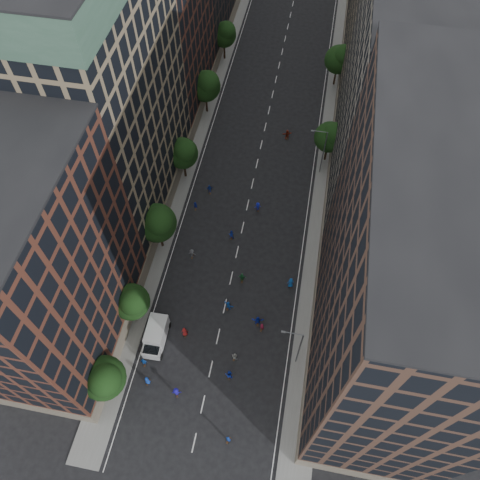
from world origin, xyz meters
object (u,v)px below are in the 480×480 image
(streetlamp_far, at_px, (322,150))
(skater_1, at_px, (228,439))
(skater_2, at_px, (229,374))
(streetlamp_near, at_px, (298,347))
(skater_0, at_px, (147,381))
(cargo_van, at_px, (156,336))

(streetlamp_far, xyz_separation_m, skater_1, (-6.43, -43.99, -4.31))
(streetlamp_far, distance_m, skater_2, 37.62)
(streetlamp_near, xyz_separation_m, skater_1, (-6.43, -10.99, -4.31))
(skater_2, bearing_deg, streetlamp_far, -105.42)
(skater_0, bearing_deg, skater_1, 166.07)
(streetlamp_near, xyz_separation_m, streetlamp_far, (0.00, 33.00, 0.00))
(streetlamp_far, bearing_deg, streetlamp_near, -90.00)
(skater_1, bearing_deg, streetlamp_far, -80.02)
(streetlamp_far, relative_size, skater_2, 4.73)
(cargo_van, bearing_deg, skater_2, -17.74)
(skater_1, bearing_deg, skater_2, -60.94)
(skater_0, distance_m, skater_2, 10.24)
(skater_0, height_order, skater_1, skater_1)
(cargo_van, bearing_deg, skater_1, -43.11)
(cargo_van, distance_m, skater_2, 10.77)
(cargo_van, distance_m, skater_0, 5.69)
(streetlamp_near, bearing_deg, cargo_van, -178.35)
(skater_1, relative_size, skater_2, 0.90)
(streetlamp_far, bearing_deg, skater_0, -114.38)
(streetlamp_far, distance_m, cargo_van, 38.31)
(streetlamp_near, relative_size, cargo_van, 1.65)
(streetlamp_far, xyz_separation_m, skater_2, (-7.85, -36.55, -4.21))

